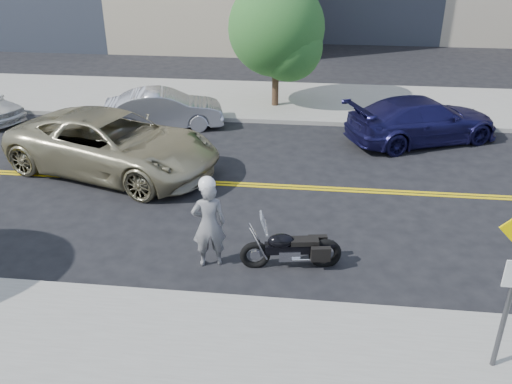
{
  "coord_description": "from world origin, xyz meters",
  "views": [
    {
      "loc": [
        1.22,
        -13.11,
        6.44
      ],
      "look_at": [
        0.03,
        -2.77,
        1.2
      ],
      "focal_mm": 38.0,
      "sensor_mm": 36.0,
      "label": 1
    }
  ],
  "objects_px": {
    "suv": "(113,144)",
    "parked_car_blue": "(422,120)",
    "parked_car_silver": "(164,109)",
    "motorcycle": "(292,241)",
    "motorcyclist": "(209,222)"
  },
  "relations": [
    {
      "from": "motorcyclist",
      "to": "motorcycle",
      "type": "height_order",
      "value": "motorcyclist"
    },
    {
      "from": "parked_car_blue",
      "to": "motorcycle",
      "type": "bearing_deg",
      "value": 129.72
    },
    {
      "from": "motorcyclist",
      "to": "parked_car_silver",
      "type": "height_order",
      "value": "motorcyclist"
    },
    {
      "from": "suv",
      "to": "motorcycle",
      "type": "bearing_deg",
      "value": -111.39
    },
    {
      "from": "motorcycle",
      "to": "parked_car_blue",
      "type": "height_order",
      "value": "parked_car_blue"
    },
    {
      "from": "motorcyclist",
      "to": "motorcycle",
      "type": "xyz_separation_m",
      "value": [
        1.68,
        0.11,
        -0.39
      ]
    },
    {
      "from": "motorcycle",
      "to": "suv",
      "type": "bearing_deg",
      "value": 132.52
    },
    {
      "from": "parked_car_blue",
      "to": "motorcyclist",
      "type": "bearing_deg",
      "value": 120.83
    },
    {
      "from": "motorcycle",
      "to": "parked_car_silver",
      "type": "relative_size",
      "value": 0.51
    },
    {
      "from": "parked_car_silver",
      "to": "parked_car_blue",
      "type": "relative_size",
      "value": 0.8
    },
    {
      "from": "motorcyclist",
      "to": "suv",
      "type": "xyz_separation_m",
      "value": [
        -3.55,
        4.29,
        -0.16
      ]
    },
    {
      "from": "motorcyclist",
      "to": "suv",
      "type": "bearing_deg",
      "value": -66.16
    },
    {
      "from": "motorcyclist",
      "to": "parked_car_silver",
      "type": "relative_size",
      "value": 0.51
    },
    {
      "from": "suv",
      "to": "parked_car_blue",
      "type": "distance_m",
      "value": 9.61
    },
    {
      "from": "parked_car_silver",
      "to": "parked_car_blue",
      "type": "distance_m",
      "value": 8.57
    }
  ]
}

